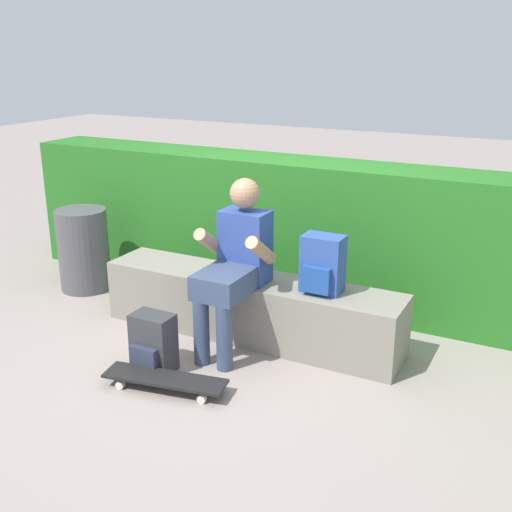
# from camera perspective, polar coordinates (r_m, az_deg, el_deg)

# --- Properties ---
(ground_plane) EXTENTS (24.00, 24.00, 0.00)m
(ground_plane) POSITION_cam_1_polar(r_m,az_deg,el_deg) (4.53, -2.17, -8.60)
(ground_plane) COLOR gray
(bench_main) EXTENTS (2.30, 0.45, 0.47)m
(bench_main) POSITION_cam_1_polar(r_m,az_deg,el_deg) (4.64, -0.57, -4.69)
(bench_main) COLOR gray
(bench_main) RESTS_ON ground
(person_skater) EXTENTS (0.49, 0.62, 1.22)m
(person_skater) POSITION_cam_1_polar(r_m,az_deg,el_deg) (4.32, -1.95, -0.45)
(person_skater) COLOR #2D4793
(person_skater) RESTS_ON ground
(skateboard_near_person) EXTENTS (0.82, 0.34, 0.09)m
(skateboard_near_person) POSITION_cam_1_polar(r_m,az_deg,el_deg) (4.06, -8.34, -11.10)
(skateboard_near_person) COLOR black
(skateboard_near_person) RESTS_ON ground
(backpack_on_bench) EXTENTS (0.28, 0.23, 0.40)m
(backpack_on_bench) POSITION_cam_1_polar(r_m,az_deg,el_deg) (4.26, 6.07, -0.83)
(backpack_on_bench) COLOR #2D4C99
(backpack_on_bench) RESTS_ON bench_main
(backpack_on_ground) EXTENTS (0.28, 0.23, 0.40)m
(backpack_on_ground) POSITION_cam_1_polar(r_m,az_deg,el_deg) (4.25, -9.43, -7.92)
(backpack_on_ground) COLOR #333338
(backpack_on_ground) RESTS_ON ground
(hedge_row) EXTENTS (5.83, 0.55, 1.19)m
(hedge_row) POSITION_cam_1_polar(r_m,az_deg,el_deg) (5.20, 6.86, 1.99)
(hedge_row) COLOR #246A20
(hedge_row) RESTS_ON ground
(trash_bin) EXTENTS (0.44, 0.44, 0.73)m
(trash_bin) POSITION_cam_1_polar(r_m,az_deg,el_deg) (5.72, -15.51, 0.57)
(trash_bin) COLOR #4C4C51
(trash_bin) RESTS_ON ground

